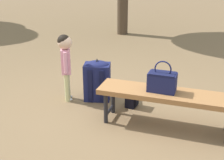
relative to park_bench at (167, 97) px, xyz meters
The scene contains 6 objects.
ground_plane 0.88m from the park_bench, ahead, with size 40.00×40.00×0.00m, color brown.
park_bench is the anchor object (origin of this frame).
handbag 0.19m from the park_bench, ahead, with size 0.33×0.19×0.37m.
child_standing 1.49m from the park_bench, 12.40° to the right, with size 0.19×0.24×0.95m.
backpack_large 1.15m from the park_bench, 24.51° to the right, with size 0.41×0.37×0.61m.
backpack_small 0.69m from the park_bench, 37.43° to the right, with size 0.17×0.19×0.30m.
Camera 1 is at (-1.16, 3.24, 1.85)m, focal length 47.88 mm.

